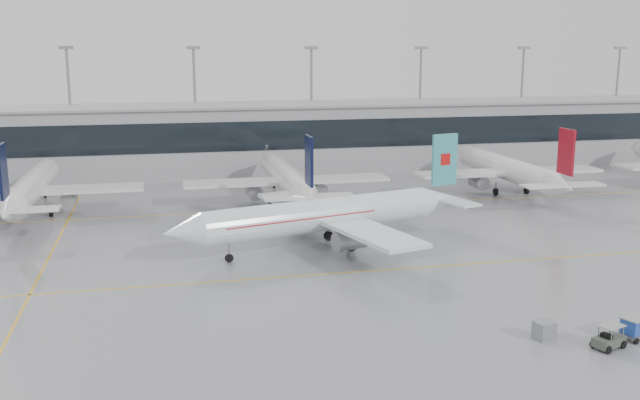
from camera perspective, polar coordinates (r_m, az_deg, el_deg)
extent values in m
plane|color=gray|center=(72.07, 2.12, -5.83)|extent=(320.00, 320.00, 0.00)
cube|color=gold|center=(72.07, 2.12, -5.82)|extent=(120.00, 0.25, 0.01)
cube|color=gold|center=(100.36, -2.27, -0.71)|extent=(120.00, 0.25, 0.01)
cube|color=gold|center=(85.11, -20.63, -3.81)|extent=(0.25, 60.00, 0.01)
cube|color=gray|center=(130.50, -4.87, 4.88)|extent=(180.00, 15.00, 12.00)
cube|color=black|center=(122.90, -4.39, 5.15)|extent=(180.00, 0.20, 5.00)
cube|color=gray|center=(129.89, -4.92, 7.59)|extent=(182.00, 16.00, 0.40)
cylinder|color=gray|center=(135.61, -19.31, 6.64)|extent=(0.50, 0.50, 22.00)
cube|color=gray|center=(135.16, -19.65, 11.41)|extent=(2.40, 1.00, 0.60)
cylinder|color=gray|center=(134.92, -9.93, 7.11)|extent=(0.50, 0.50, 22.00)
cube|color=gray|center=(134.47, -10.11, 11.91)|extent=(2.40, 1.00, 0.60)
cylinder|color=gray|center=(137.78, -0.69, 7.38)|extent=(0.50, 0.50, 22.00)
cube|color=gray|center=(137.34, -0.70, 12.09)|extent=(2.40, 1.00, 0.60)
cylinder|color=gray|center=(143.98, 7.98, 7.47)|extent=(0.50, 0.50, 22.00)
cube|color=gray|center=(143.56, 8.11, 11.97)|extent=(2.40, 1.00, 0.60)
cylinder|color=gray|center=(153.12, 15.77, 7.40)|extent=(0.50, 0.50, 22.00)
cube|color=gray|center=(152.73, 16.02, 11.62)|extent=(2.40, 1.00, 0.60)
cylinder|color=gray|center=(164.71, 22.58, 7.23)|extent=(0.50, 0.50, 22.00)
cube|color=gray|center=(164.35, 22.89, 11.15)|extent=(2.40, 1.00, 0.60)
cylinder|color=white|center=(79.58, 0.05, -1.20)|extent=(27.95, 11.20, 3.68)
cone|color=white|center=(73.48, -10.99, -2.54)|extent=(4.85, 4.63, 3.68)
cone|color=white|center=(88.69, 9.62, 0.00)|extent=(6.39, 5.07, 3.68)
cube|color=white|center=(80.38, 0.98, -1.36)|extent=(13.11, 30.56, 0.45)
cube|color=white|center=(88.75, 9.73, 0.21)|extent=(5.89, 11.99, 0.25)
cube|color=teal|center=(88.05, 9.93, 3.20)|extent=(3.56, 1.32, 6.27)
cylinder|color=gray|center=(76.49, 2.43, -3.22)|extent=(4.04, 3.00, 2.10)
cylinder|color=gray|center=(84.60, -0.92, -1.73)|extent=(4.04, 3.00, 2.10)
cylinder|color=gray|center=(75.75, -7.30, -4.04)|extent=(0.20, 0.20, 1.60)
cylinder|color=black|center=(75.97, -7.28, -4.62)|extent=(0.95, 0.53, 0.90)
cylinder|color=gray|center=(79.23, 2.54, -3.16)|extent=(0.24, 0.24, 1.60)
cylinder|color=black|center=(79.44, 2.53, -3.72)|extent=(1.18, 0.73, 1.10)
cylinder|color=gray|center=(83.57, 0.69, -2.35)|extent=(0.24, 0.24, 1.60)
cylinder|color=black|center=(83.77, 0.69, -2.88)|extent=(1.18, 0.73, 1.10)
cube|color=#B70F0F|center=(88.04, 9.94, 3.24)|extent=(1.47, 0.82, 1.40)
cube|color=#B70F0F|center=(78.18, -1.88, -1.29)|extent=(18.33, 8.49, 0.12)
cylinder|color=silver|center=(104.36, -22.08, 1.03)|extent=(3.59, 27.36, 3.59)
cone|color=silver|center=(119.64, -20.92, 2.42)|extent=(3.59, 4.00, 3.59)
cone|color=silver|center=(88.45, -23.72, -0.94)|extent=(3.59, 5.60, 3.59)
cube|color=silver|center=(102.98, -22.19, 0.66)|extent=(29.64, 5.00, 0.45)
cube|color=silver|center=(88.20, -23.76, -0.78)|extent=(11.40, 2.80, 0.25)
cube|color=black|center=(87.20, -24.03, 2.11)|extent=(0.35, 3.60, 6.12)
cylinder|color=gray|center=(103.05, -19.45, 0.02)|extent=(2.10, 3.60, 2.10)
cylinder|color=gray|center=(115.19, -21.16, 0.76)|extent=(0.20, 0.20, 1.56)
cylinder|color=black|center=(115.34, -21.13, 0.38)|extent=(0.30, 0.90, 0.90)
cylinder|color=gray|center=(102.88, -23.61, -0.65)|extent=(0.24, 0.24, 1.56)
cylinder|color=black|center=(103.04, -23.57, -1.07)|extent=(0.45, 1.10, 1.10)
cylinder|color=gray|center=(102.00, -20.74, -0.52)|extent=(0.24, 0.24, 1.56)
cylinder|color=black|center=(102.16, -20.71, -0.95)|extent=(0.45, 1.10, 1.10)
cylinder|color=silver|center=(104.44, -2.79, 1.91)|extent=(3.59, 27.36, 3.59)
cone|color=silver|center=(119.71, -4.10, 3.18)|extent=(3.59, 4.00, 3.59)
cone|color=silver|center=(88.54, -0.93, 0.09)|extent=(3.59, 5.60, 3.59)
cube|color=silver|center=(103.06, -2.64, 1.55)|extent=(29.64, 5.00, 0.45)
cube|color=silver|center=(88.29, -0.91, 0.26)|extent=(11.40, 2.80, 0.25)
cube|color=black|center=(87.29, -0.89, 3.16)|extent=(0.35, 3.60, 6.12)
cylinder|color=gray|center=(103.11, -5.31, 0.67)|extent=(2.10, 3.60, 2.10)
cylinder|color=gray|center=(104.75, -0.10, 0.90)|extent=(2.10, 3.60, 2.10)
cylinder|color=gray|center=(115.26, -3.70, 1.55)|extent=(0.20, 0.20, 1.56)
cylinder|color=black|center=(115.41, -3.70, 1.17)|extent=(0.30, 0.90, 0.90)
cylinder|color=gray|center=(102.07, -3.97, 0.24)|extent=(0.24, 0.24, 1.56)
cylinder|color=black|center=(102.23, -3.96, -0.18)|extent=(0.45, 1.10, 1.10)
cylinder|color=gray|center=(102.97, -1.11, 0.37)|extent=(0.24, 0.24, 1.56)
cylinder|color=black|center=(103.13, -1.11, -0.05)|extent=(0.45, 1.10, 1.10)
cylinder|color=silver|center=(115.64, 14.57, 2.52)|extent=(3.59, 27.36, 3.59)
cone|color=silver|center=(129.60, 11.41, 3.65)|extent=(3.59, 4.00, 3.59)
cone|color=silver|center=(101.52, 18.79, 0.99)|extent=(3.59, 5.60, 3.59)
cube|color=silver|center=(114.40, 14.90, 2.20)|extent=(29.64, 5.00, 0.45)
cube|color=silver|center=(101.30, 18.86, 1.13)|extent=(11.40, 2.80, 0.25)
cube|color=maroon|center=(100.43, 19.09, 3.66)|extent=(0.35, 3.60, 6.12)
cylinder|color=gray|center=(112.97, 12.58, 1.42)|extent=(2.10, 3.60, 2.10)
cylinder|color=gray|center=(117.36, 16.83, 1.58)|extent=(2.10, 3.60, 2.10)
cylinder|color=gray|center=(125.51, 12.29, 2.16)|extent=(0.20, 0.20, 1.56)
cylinder|color=black|center=(125.64, 12.27, 1.81)|extent=(0.30, 0.90, 0.90)
cylinder|color=gray|center=(112.70, 13.90, 1.04)|extent=(0.24, 0.24, 1.56)
cylinder|color=black|center=(112.85, 13.88, 0.65)|extent=(0.45, 1.10, 1.10)
cylinder|color=gray|center=(115.11, 16.22, 1.13)|extent=(0.24, 0.24, 1.56)
cylinder|color=black|center=(115.25, 16.20, 0.75)|extent=(0.45, 1.10, 1.10)
cone|color=silver|center=(147.35, 23.97, 3.84)|extent=(3.59, 4.00, 3.59)
cube|color=#42483D|center=(58.66, 22.08, -10.42)|extent=(2.73, 2.07, 0.71)
cube|color=gray|center=(58.40, 22.29, -9.29)|extent=(2.26, 1.90, 0.06)
cube|color=black|center=(58.26, 21.94, -10.08)|extent=(0.75, 0.93, 0.40)
cylinder|color=gray|center=(60.10, 23.09, -10.01)|extent=(1.17, 0.50, 0.08)
cylinder|color=gray|center=(57.73, 22.30, -10.04)|extent=(0.08, 0.08, 0.91)
cylinder|color=gray|center=(58.31, 21.39, -9.75)|extent=(0.08, 0.08, 0.91)
cylinder|color=gray|center=(58.84, 23.10, -9.69)|extent=(0.08, 0.08, 0.91)
cylinder|color=gray|center=(59.40, 22.21, -9.41)|extent=(0.08, 0.08, 0.91)
cylinder|color=black|center=(57.71, 22.07, -11.06)|extent=(0.64, 0.40, 0.61)
cylinder|color=black|center=(58.40, 21.00, -10.70)|extent=(0.64, 0.40, 0.61)
cylinder|color=black|center=(59.13, 23.11, -10.59)|extent=(0.64, 0.40, 0.61)
cylinder|color=black|center=(59.80, 22.05, -10.25)|extent=(0.64, 0.40, 0.61)
cube|color=gray|center=(61.54, 24.03, -9.65)|extent=(3.21, 2.35, 0.17)
cube|color=#2348AB|center=(61.30, 24.09, -9.07)|extent=(3.00, 2.20, 1.16)
cube|color=gray|center=(61.09, 24.14, -8.52)|extent=(3.25, 2.45, 0.10)
cylinder|color=black|center=(60.33, 23.99, -10.28)|extent=(0.51, 0.33, 0.48)
cylinder|color=black|center=(61.05, 22.84, -9.92)|extent=(0.51, 0.33, 0.48)
cylinder|color=black|center=(62.88, 24.05, -9.38)|extent=(0.51, 0.33, 0.48)
cube|color=gray|center=(58.66, 17.49, -9.92)|extent=(1.67, 1.60, 1.41)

